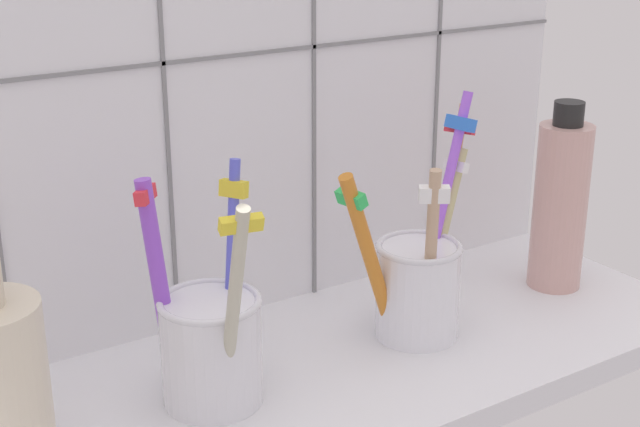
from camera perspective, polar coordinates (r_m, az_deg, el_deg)
counter_slab at (r=68.95cm, az=0.10°, el=-10.05°), size 64.00×22.00×2.00cm
tile_wall_back at (r=71.25cm, az=-5.26°, el=9.37°), size 64.00×2.20×45.00cm
toothbrush_cup_left at (r=62.60cm, az=-6.89°, el=-7.81°), size 7.97×11.35×16.42cm
toothbrush_cup_right at (r=71.25cm, az=6.03°, el=-3.91°), size 14.08×7.15×18.52cm
soap_bottle at (r=81.06cm, az=14.65°, el=0.60°), size 4.58×4.58×16.38cm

